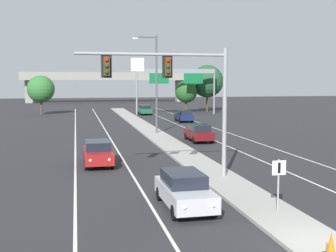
{
  "coord_description": "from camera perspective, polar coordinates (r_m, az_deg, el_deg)",
  "views": [
    {
      "loc": [
        -7.87,
        -12.69,
        5.56
      ],
      "look_at": [
        -3.2,
        9.38,
        3.2
      ],
      "focal_mm": 46.62,
      "sensor_mm": 36.0,
      "label": 1
    }
  ],
  "objects": [
    {
      "name": "ground_plane",
      "position": [
        15.94,
        19.22,
        -14.79
      ],
      "size": [
        260.0,
        260.0,
        0.0
      ],
      "primitive_type": "plane",
      "color": "#28282B"
    },
    {
      "name": "median_island",
      "position": [
        32.16,
        2.41,
        -3.86
      ],
      "size": [
        2.4,
        110.0,
        0.15
      ],
      "primitive_type": "cube",
      "color": "#9E9B93",
      "rests_on": "ground"
    },
    {
      "name": "lane_stripe_oncoming_center",
      "position": [
        38.23,
        -7.07,
        -2.43
      ],
      "size": [
        0.14,
        100.0,
        0.01
      ],
      "primitive_type": "cube",
      "color": "silver",
      "rests_on": "ground"
    },
    {
      "name": "lane_stripe_receding_center",
      "position": [
        40.12,
        6.44,
        -2.03
      ],
      "size": [
        0.14,
        100.0,
        0.01
      ],
      "primitive_type": "cube",
      "color": "silver",
      "rests_on": "ground"
    },
    {
      "name": "edge_stripe_left",
      "position": [
        38.1,
        -12.02,
        -2.55
      ],
      "size": [
        0.14,
        100.0,
        0.01
      ],
      "primitive_type": "cube",
      "color": "silver",
      "rests_on": "ground"
    },
    {
      "name": "edge_stripe_right",
      "position": [
        41.27,
        10.8,
        -1.88
      ],
      "size": [
        0.14,
        100.0,
        0.01
      ],
      "primitive_type": "cube",
      "color": "silver",
      "rests_on": "ground"
    },
    {
      "name": "overhead_signal_mast",
      "position": [
        23.75,
        1.33,
        5.52
      ],
      "size": [
        8.27,
        0.44,
        7.2
      ],
      "color": "gray",
      "rests_on": "median_island"
    },
    {
      "name": "median_sign_post",
      "position": [
        18.59,
        14.26,
        -6.56
      ],
      "size": [
        0.6,
        0.1,
        2.2
      ],
      "color": "gray",
      "rests_on": "median_island"
    },
    {
      "name": "street_lamp_median",
      "position": [
        45.16,
        -1.8,
        6.26
      ],
      "size": [
        2.58,
        0.28,
        10.0
      ],
      "color": "#4C4C51",
      "rests_on": "median_island"
    },
    {
      "name": "car_oncoming_silver",
      "position": [
        19.2,
        2.14,
        -8.33
      ],
      "size": [
        1.87,
        4.49,
        1.58
      ],
      "color": "#B7B7BC",
      "rests_on": "ground"
    },
    {
      "name": "car_oncoming_red",
      "position": [
        29.17,
        -9.15,
        -3.46
      ],
      "size": [
        1.83,
        4.47,
        1.58
      ],
      "color": "maroon",
      "rests_on": "ground"
    },
    {
      "name": "car_receding_darkred",
      "position": [
        39.97,
        4.04,
        -0.86
      ],
      "size": [
        1.87,
        4.49,
        1.58
      ],
      "color": "#5B0F14",
      "rests_on": "ground"
    },
    {
      "name": "car_receding_navy",
      "position": [
        59.04,
        2.09,
        1.36
      ],
      "size": [
        1.89,
        4.5,
        1.58
      ],
      "color": "#141E4C",
      "rests_on": "ground"
    },
    {
      "name": "car_receding_green",
      "position": [
        71.41,
        -3.1,
        2.15
      ],
      "size": [
        1.87,
        4.49,
        1.58
      ],
      "color": "#195633",
      "rests_on": "ground"
    },
    {
      "name": "traffic_cone_median_nose",
      "position": [
        14.95,
        20.54,
        -14.17
      ],
      "size": [
        0.36,
        0.36,
        0.74
      ],
      "color": "black",
      "rests_on": "median_island"
    },
    {
      "name": "highway_sign_gantry",
      "position": [
        71.35,
        1.08,
        6.45
      ],
      "size": [
        13.28,
        0.42,
        7.5
      ],
      "color": "gray",
      "rests_on": "ground"
    },
    {
      "name": "overpass_bridge",
      "position": [
        113.42,
        -8.01,
        6.02
      ],
      "size": [
        42.4,
        6.4,
        7.65
      ],
      "color": "gray",
      "rests_on": "ground"
    },
    {
      "name": "tree_far_right_c",
      "position": [
        77.98,
        5.16,
        5.84
      ],
      "size": [
        5.73,
        5.73,
        8.29
      ],
      "color": "#4C3823",
      "rests_on": "ground"
    },
    {
      "name": "tree_far_right_a",
      "position": [
        75.84,
        2.38,
        4.5
      ],
      "size": [
        3.84,
        3.84,
        5.55
      ],
      "color": "#4C3823",
      "rests_on": "ground"
    },
    {
      "name": "tree_far_left_c",
      "position": [
        73.87,
        -16.3,
        4.65
      ],
      "size": [
        4.42,
        4.42,
        6.39
      ],
      "color": "#4C3823",
      "rests_on": "ground"
    }
  ]
}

